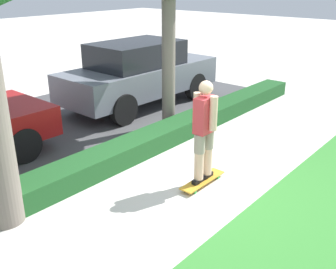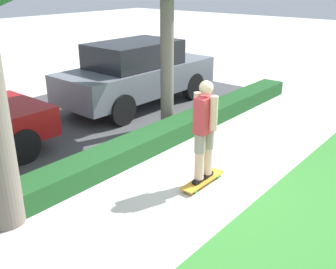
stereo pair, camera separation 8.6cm
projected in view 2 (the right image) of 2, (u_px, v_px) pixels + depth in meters
The scene contains 6 objects.
ground_plane at pixel (192, 188), 6.48m from camera, with size 60.00×60.00×0.00m, color beige.
street_asphalt at pixel (44, 129), 8.97m from camera, with size 12.52×5.00×0.01m.
hedge_row at pixel (124, 152), 7.36m from camera, with size 12.52×0.60×0.37m.
skateboard at pixel (203, 180), 6.59m from camera, with size 0.97×0.24×0.08m.
skater_person at pixel (205, 129), 6.25m from camera, with size 0.50×0.44×1.69m.
parked_car_middle at pixel (137, 73), 10.38m from camera, with size 4.53×1.80×1.71m.
Camera 2 is at (-4.64, -3.32, 3.22)m, focal length 42.00 mm.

